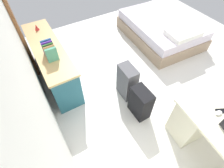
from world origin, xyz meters
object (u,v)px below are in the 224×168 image
Objects in this scene: suitcase_black at (140,103)px; figurine_small at (36,27)px; bed at (161,29)px; cell_phone_by_mouse at (221,111)px; desk at (224,148)px; suitcase_spare_grey at (127,82)px; credenza at (52,63)px; computer_mouse at (219,113)px.

suitcase_black is 5.14× the size of figurine_small.
bed is 14.52× the size of cell_phone_by_mouse.
desk is 1.65m from suitcase_spare_grey.
credenza reaches higher than suitcase_black.
credenza reaches higher than bed.
credenza is at bearing 44.35° from suitcase_spare_grey.
credenza is 2.76m from computer_mouse.
credenza is at bearing 31.40° from suitcase_black.
computer_mouse is (0.32, -0.05, 0.37)m from desk.
suitcase_black is 1.10m from cell_phone_by_mouse.
computer_mouse is at bearing -149.90° from suitcase_black.
figurine_small is (1.63, 0.98, 0.50)m from suitcase_spare_grey.
computer_mouse reaches higher than bed.
suitcase_spare_grey is 6.47× the size of computer_mouse.
figurine_small is at bearing 0.15° from credenza.
figurine_small is (2.08, 0.94, 0.54)m from suitcase_black.
cell_phone_by_mouse is at bearing -147.38° from credenza.
desk is 2.64× the size of suitcase_black.
bed is 1.99m from suitcase_spare_grey.
figurine_small is at bearing 32.59° from suitcase_spare_grey.
desk is 2.30× the size of suitcase_spare_grey.
desk is 0.83× the size of credenza.
bed is at bearing -23.01° from computer_mouse.
figurine_small is at bearing 77.87° from bed.
credenza is at bearing 36.44° from computer_mouse.
suitcase_black is at bearing 61.34° from cell_phone_by_mouse.
bed is at bearing -90.06° from credenza.
suitcase_black is at bearing 131.02° from bed.
figurine_small is (0.57, 0.00, 0.44)m from credenza.
computer_mouse reaches higher than suitcase_black.
desk is 13.56× the size of figurine_small.
bed is 3.50× the size of suitcase_black.
cell_phone_by_mouse is at bearing -156.44° from suitcase_spare_grey.
cell_phone_by_mouse reaches higher than suitcase_black.
cell_phone_by_mouse reaches higher than bed.
suitcase_spare_grey is at bearing -137.22° from credenza.
suitcase_black is 0.45m from suitcase_spare_grey.
suitcase_black is at bearing 21.25° from desk.
credenza is at bearing 60.16° from cell_phone_by_mouse.
credenza is 13.24× the size of cell_phone_by_mouse.
credenza reaches higher than cell_phone_by_mouse.
figurine_small reaches higher than computer_mouse.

